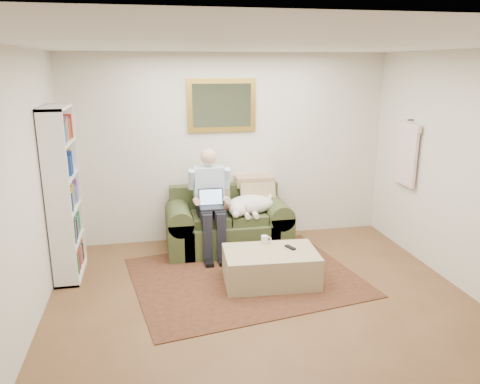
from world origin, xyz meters
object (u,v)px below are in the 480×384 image
object	(u,v)px
ottoman	(271,267)
laptop	(212,202)
seated_man	(211,204)
coffee_mug	(265,240)
sofa	(228,228)
sleeping_dog	(250,204)
bookshelf	(63,194)

from	to	relation	value
ottoman	laptop	bearing A→B (deg)	120.51
seated_man	coffee_mug	xyz separation A→B (m)	(0.53, -0.75, -0.26)
sofa	seated_man	bearing A→B (deg)	-148.55
sleeping_dog	coffee_mug	world-z (taller)	sleeping_dog
laptop	ottoman	bearing A→B (deg)	-59.49
seated_man	sleeping_dog	world-z (taller)	seated_man
sleeping_dog	bookshelf	distance (m)	2.35
sleeping_dog	ottoman	world-z (taller)	sleeping_dog
laptop	bookshelf	distance (m)	1.79
seated_man	sleeping_dog	distance (m)	0.55
sleeping_dog	ottoman	xyz separation A→B (m)	(0.00, -1.06, -0.44)
ottoman	bookshelf	xyz separation A→B (m)	(-2.30, 0.69, 0.81)
laptop	coffee_mug	xyz separation A→B (m)	(0.53, -0.69, -0.29)
laptop	bookshelf	size ratio (longest dim) A/B	0.16
laptop	sleeping_dog	size ratio (longest dim) A/B	0.47
sofa	sleeping_dog	world-z (taller)	sofa
bookshelf	seated_man	bearing A→B (deg)	9.67
sofa	laptop	bearing A→B (deg)	-138.98
sleeping_dog	coffee_mug	xyz separation A→B (m)	(-0.01, -0.82, -0.20)
bookshelf	coffee_mug	bearing A→B (deg)	-11.19
coffee_mug	sofa	bearing A→B (deg)	107.70
seated_man	coffee_mug	distance (m)	0.96
ottoman	bookshelf	size ratio (longest dim) A/B	0.53
laptop	ottoman	distance (m)	1.20
laptop	coffee_mug	distance (m)	0.92
sofa	ottoman	xyz separation A→B (m)	(0.30, -1.14, -0.09)
sofa	coffee_mug	xyz separation A→B (m)	(0.29, -0.90, 0.15)
coffee_mug	bookshelf	bearing A→B (deg)	168.81
laptop	coffee_mug	size ratio (longest dim) A/B	3.20
sofa	laptop	world-z (taller)	laptop
coffee_mug	bookshelf	distance (m)	2.40
ottoman	seated_man	bearing A→B (deg)	118.87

